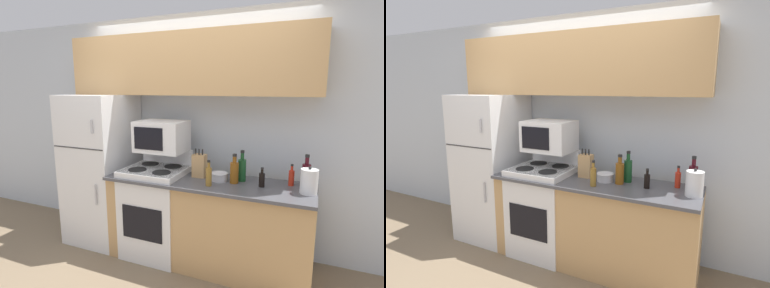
{
  "view_description": "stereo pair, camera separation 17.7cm",
  "coord_description": "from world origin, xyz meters",
  "views": [
    {
      "loc": [
        1.28,
        -2.35,
        1.77
      ],
      "look_at": [
        0.18,
        0.26,
        1.24
      ],
      "focal_mm": 28.0,
      "sensor_mm": 36.0,
      "label": 1
    },
    {
      "loc": [
        1.45,
        -2.28,
        1.77
      ],
      "look_at": [
        0.18,
        0.26,
        1.24
      ],
      "focal_mm": 28.0,
      "sensor_mm": 36.0,
      "label": 2
    }
  ],
  "objects": [
    {
      "name": "bottle_hot_sauce",
      "position": [
        1.1,
        0.43,
        0.96
      ],
      "size": [
        0.05,
        0.05,
        0.2
      ],
      "color": "red",
      "rests_on": "lower_cabinets"
    },
    {
      "name": "bottle_wine_red",
      "position": [
        1.23,
        0.43,
        1.0
      ],
      "size": [
        0.08,
        0.08,
        0.3
      ],
      "color": "#470F19",
      "rests_on": "lower_cabinets"
    },
    {
      "name": "lower_cabinets",
      "position": [
        0.33,
        0.29,
        0.44
      ],
      "size": [
        2.0,
        0.62,
        0.89
      ],
      "color": "tan",
      "rests_on": "ground_plane"
    },
    {
      "name": "bowl",
      "position": [
        0.45,
        0.31,
        0.93
      ],
      "size": [
        0.17,
        0.17,
        0.08
      ],
      "color": "silver",
      "rests_on": "lower_cabinets"
    },
    {
      "name": "stove",
      "position": [
        -0.23,
        0.28,
        0.49
      ],
      "size": [
        0.62,
        0.6,
        1.11
      ],
      "color": "white",
      "rests_on": "ground_plane"
    },
    {
      "name": "wall_back",
      "position": [
        0.0,
        0.75,
        1.27
      ],
      "size": [
        8.0,
        0.05,
        2.55
      ],
      "color": "silver",
      "rests_on": "ground_plane"
    },
    {
      "name": "knife_block",
      "position": [
        0.23,
        0.36,
        1.0
      ],
      "size": [
        0.13,
        0.11,
        0.29
      ],
      "color": "tan",
      "rests_on": "lower_cabinets"
    },
    {
      "name": "microwave",
      "position": [
        -0.2,
        0.37,
        1.27
      ],
      "size": [
        0.5,
        0.38,
        0.32
      ],
      "color": "white",
      "rests_on": "stove"
    },
    {
      "name": "bottle_soy_sauce",
      "position": [
        0.86,
        0.29,
        0.96
      ],
      "size": [
        0.05,
        0.05,
        0.18
      ],
      "color": "black",
      "rests_on": "lower_cabinets"
    },
    {
      "name": "refrigerator",
      "position": [
        -1.0,
        0.36,
        0.85
      ],
      "size": [
        0.67,
        0.74,
        1.69
      ],
      "color": "white",
      "rests_on": "ground_plane"
    },
    {
      "name": "upper_cabinets",
      "position": [
        0.0,
        0.55,
        2.0
      ],
      "size": [
        2.67,
        0.35,
        0.62
      ],
      "color": "tan",
      "rests_on": "refrigerator"
    },
    {
      "name": "kettle",
      "position": [
        1.26,
        0.26,
        0.99
      ],
      "size": [
        0.14,
        0.14,
        0.24
      ],
      "color": "white",
      "rests_on": "lower_cabinets"
    },
    {
      "name": "bottle_wine_green",
      "position": [
        0.65,
        0.39,
        1.0
      ],
      "size": [
        0.08,
        0.08,
        0.3
      ],
      "color": "#194C23",
      "rests_on": "lower_cabinets"
    },
    {
      "name": "bottle_whiskey",
      "position": [
        0.6,
        0.3,
        1.0
      ],
      "size": [
        0.08,
        0.08,
        0.28
      ],
      "color": "brown",
      "rests_on": "lower_cabinets"
    },
    {
      "name": "ground_plane",
      "position": [
        0.0,
        0.0,
        0.0
      ],
      "size": [
        12.0,
        12.0,
        0.0
      ],
      "primitive_type": "plane",
      "color": "#7F6B51"
    },
    {
      "name": "bottle_vinegar",
      "position": [
        0.41,
        0.13,
        0.98
      ],
      "size": [
        0.06,
        0.06,
        0.24
      ],
      "color": "olive",
      "rests_on": "lower_cabinets"
    }
  ]
}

